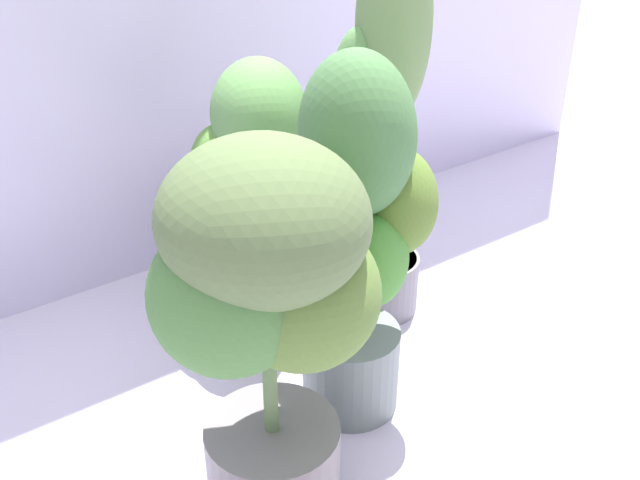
{
  "coord_description": "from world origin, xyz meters",
  "views": [
    {
      "loc": [
        -0.81,
        -1.0,
        1.26
      ],
      "look_at": [
        0.02,
        0.21,
        0.37
      ],
      "focal_mm": 44.79,
      "sensor_mm": 36.0,
      "label": 1
    }
  ],
  "objects": [
    {
      "name": "potted_plant_center",
      "position": [
        0.02,
        0.08,
        0.46
      ],
      "size": [
        0.35,
        0.29,
        0.82
      ],
      "color": "slate",
      "rests_on": "ground"
    },
    {
      "name": "potted_plant_front_left",
      "position": [
        -0.27,
        -0.06,
        0.48
      ],
      "size": [
        0.48,
        0.47,
        0.77
      ],
      "color": "slate",
      "rests_on": "ground"
    },
    {
      "name": "potted_plant_back_center",
      "position": [
        0.03,
        0.47,
        0.38
      ],
      "size": [
        0.34,
        0.33,
        0.69
      ],
      "color": "black",
      "rests_on": "ground"
    },
    {
      "name": "ground_plane",
      "position": [
        0.0,
        0.0,
        0.0
      ],
      "size": [
        8.0,
        8.0,
        0.0
      ],
      "primitive_type": "plane",
      "color": "silver",
      "rests_on": "ground"
    },
    {
      "name": "potted_plant_back_right",
      "position": [
        0.28,
        0.34,
        0.56
      ],
      "size": [
        0.26,
        0.23,
        0.99
      ],
      "color": "slate",
      "rests_on": "ground"
    }
  ]
}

